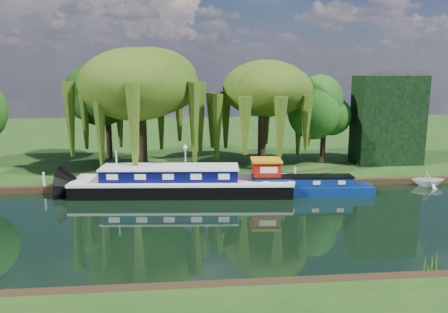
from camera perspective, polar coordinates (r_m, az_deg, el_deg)
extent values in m
plane|color=black|center=(25.64, -5.90, -8.91)|extent=(120.00, 120.00, 0.00)
cube|color=#16390F|center=(58.76, -5.72, 2.49)|extent=(120.00, 52.00, 0.45)
cube|color=black|center=(32.00, -5.45, -4.17)|extent=(15.89, 4.73, 1.04)
cube|color=silver|center=(31.85, -5.47, -3.11)|extent=(15.98, 4.81, 0.19)
cube|color=#07093A|center=(31.81, -7.05, -2.20)|extent=(9.88, 3.28, 0.83)
cube|color=silver|center=(31.71, -7.07, -1.38)|extent=(10.07, 3.47, 0.10)
cube|color=maroon|center=(31.77, 5.52, -1.75)|extent=(2.06, 2.06, 1.30)
cube|color=#C6890D|center=(31.62, 5.54, -0.47)|extent=(2.30, 2.30, 0.14)
cylinder|color=silver|center=(32.32, -13.84, -1.09)|extent=(0.09, 0.09, 2.09)
cube|color=navy|center=(32.20, 10.14, -4.40)|extent=(10.31, 2.39, 0.77)
cube|color=navy|center=(32.03, 10.18, -3.19)|extent=(7.23, 1.76, 0.64)
cube|color=black|center=(31.95, 10.20, -2.56)|extent=(7.32, 1.85, 0.09)
cube|color=silver|center=(30.96, 5.55, -3.49)|extent=(0.51, 0.08, 0.27)
cube|color=silver|center=(31.23, 8.81, -3.44)|extent=(0.51, 0.08, 0.27)
cube|color=silver|center=(31.60, 12.01, -3.39)|extent=(0.51, 0.08, 0.27)
cube|color=silver|center=(32.06, 15.13, -3.32)|extent=(0.51, 0.08, 0.27)
imported|color=silver|center=(37.61, 25.05, -3.51)|extent=(2.80, 2.51, 1.33)
cylinder|color=black|center=(38.04, -10.56, 2.70)|extent=(0.77, 0.77, 5.90)
ellipsoid|color=#2C490F|center=(37.69, -10.79, 9.13)|extent=(8.24, 8.24, 5.33)
cylinder|color=black|center=(38.71, 4.96, 2.39)|extent=(0.72, 0.72, 5.11)
ellipsoid|color=#2C490F|center=(38.35, 5.05, 7.85)|extent=(6.98, 6.98, 4.51)
cylinder|color=black|center=(43.93, -14.86, 3.86)|extent=(0.55, 0.55, 6.33)
ellipsoid|color=black|center=(43.72, -15.02, 7.23)|extent=(5.06, 5.06, 5.06)
cylinder|color=black|center=(41.22, 12.85, 2.80)|extent=(0.46, 0.46, 5.29)
ellipsoid|color=#1C4912|center=(40.98, 12.97, 5.79)|extent=(4.23, 4.23, 4.23)
cube|color=black|center=(42.70, 20.59, 4.48)|extent=(6.00, 3.00, 8.00)
cylinder|color=silver|center=(35.36, -5.04, -0.80)|extent=(0.10, 0.10, 2.20)
sphere|color=white|center=(35.13, -5.08, 1.25)|extent=(0.36, 0.36, 0.36)
cylinder|color=silver|center=(34.99, -22.47, -2.72)|extent=(0.16, 0.16, 1.00)
cylinder|color=silver|center=(33.72, -12.67, -2.64)|extent=(0.16, 0.16, 1.00)
cylinder|color=silver|center=(33.55, -0.72, -2.44)|extent=(0.16, 0.16, 1.00)
cylinder|color=silver|center=(34.56, 9.25, -2.19)|extent=(0.16, 0.16, 1.00)
cone|color=#244E14|center=(21.22, 26.03, -12.69)|extent=(1.20, 1.20, 1.10)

